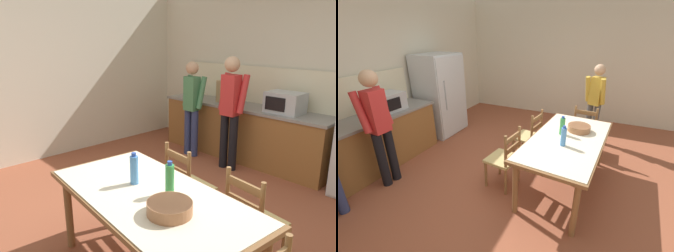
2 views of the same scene
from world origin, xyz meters
TOP-DOWN VIEW (x-y plane):
  - ground_plane at (0.00, 0.00)m, footprint 8.32×8.32m
  - wall_back at (0.00, 2.66)m, footprint 6.52×0.12m
  - wall_left at (-3.26, 0.00)m, footprint 0.12×5.20m
  - kitchen_counter at (-1.01, 2.23)m, footprint 2.89×0.66m
  - counter_splashback at (-1.01, 2.54)m, footprint 2.85×0.03m
  - microwave at (-0.29, 2.21)m, footprint 0.50×0.39m
  - paper_bag at (-1.37, 2.20)m, footprint 0.24×0.16m
  - dining_table at (0.16, -0.70)m, footprint 1.93×1.08m
  - bottle_near_centre at (-0.08, -0.68)m, footprint 0.07×0.07m
  - bottle_off_centre at (0.26, -0.59)m, footprint 0.07×0.07m
  - serving_bowl at (0.47, -0.79)m, footprint 0.32×0.32m
  - chair_side_far_left at (-0.20, 0.09)m, footprint 0.47×0.45m
  - chair_side_far_right at (0.64, 0.02)m, footprint 0.47×0.45m
  - person_at_sink at (-1.65, 1.71)m, footprint 0.39×0.27m
  - person_at_counter at (-0.86, 1.69)m, footprint 0.42×0.29m

SIDE VIEW (x-z plane):
  - ground_plane at x=0.00m, z-range 0.00..0.00m
  - chair_side_far_left at x=-0.20m, z-range -0.01..0.90m
  - chair_side_far_right at x=0.64m, z-range -0.01..0.90m
  - kitchen_counter at x=-1.01m, z-range 0.00..0.89m
  - dining_table at x=0.16m, z-range 0.31..1.08m
  - serving_bowl at x=0.47m, z-range 0.78..0.87m
  - person_at_sink at x=-1.65m, z-range 0.10..1.67m
  - bottle_near_centre at x=-0.08m, z-range 0.76..1.03m
  - bottle_off_centre at x=0.26m, z-range 0.76..1.03m
  - person_at_counter at x=-0.86m, z-range 0.10..1.79m
  - microwave at x=-0.29m, z-range 0.88..1.18m
  - paper_bag at x=-1.37m, z-range 0.88..1.24m
  - counter_splashback at x=-1.01m, z-range 0.88..1.48m
  - wall_back at x=0.00m, z-range 0.00..2.90m
  - wall_left at x=-3.26m, z-range 0.00..2.90m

